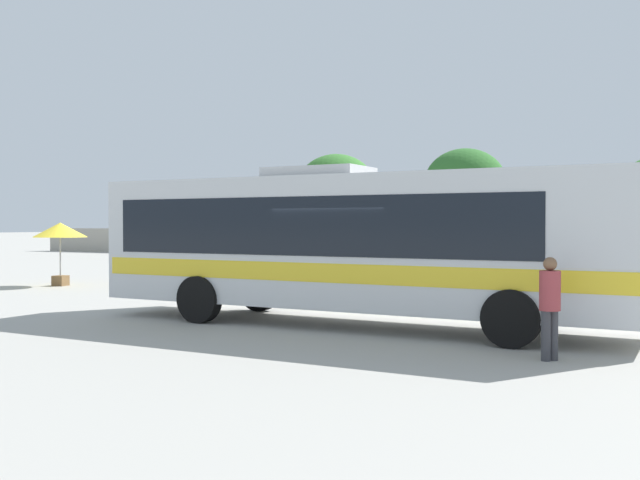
% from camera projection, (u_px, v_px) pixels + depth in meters
% --- Properties ---
extents(ground_plane, '(300.00, 300.00, 0.00)m').
position_uv_depth(ground_plane, '(477.00, 289.00, 24.29)').
color(ground_plane, '#A3A099').
extents(perimeter_wall, '(80.00, 0.30, 1.84)m').
position_uv_depth(perimeter_wall, '(564.00, 247.00, 40.14)').
color(perimeter_wall, '#9E998C').
rests_on(perimeter_wall, ground_plane).
extents(coach_bus_silver_yellow, '(11.79, 2.84, 3.42)m').
position_uv_depth(coach_bus_silver_yellow, '(349.00, 240.00, 15.51)').
color(coach_bus_silver_yellow, silver).
rests_on(coach_bus_silver_yellow, ground_plane).
extents(attendant_by_bus_door, '(0.47, 0.47, 1.66)m').
position_uv_depth(attendant_by_bus_door, '(550.00, 302.00, 11.49)').
color(attendant_by_bus_door, '#38383D').
rests_on(attendant_by_bus_door, ground_plane).
extents(vendor_umbrella_secondary_yellow, '(1.87, 1.87, 2.23)m').
position_uv_depth(vendor_umbrella_secondary_yellow, '(60.00, 232.00, 25.43)').
color(vendor_umbrella_secondary_yellow, gray).
rests_on(vendor_umbrella_secondary_yellow, ground_plane).
extents(parked_car_leftmost_grey, '(4.53, 2.23, 1.53)m').
position_uv_depth(parked_car_leftmost_grey, '(365.00, 248.00, 40.90)').
color(parked_car_leftmost_grey, slate).
rests_on(parked_car_leftmost_grey, ground_plane).
extents(parked_car_second_black, '(4.61, 2.01, 1.54)m').
position_uv_depth(parked_car_second_black, '(473.00, 250.00, 38.28)').
color(parked_car_second_black, black).
rests_on(parked_car_second_black, ground_plane).
extents(parked_car_third_dark_blue, '(4.33, 2.25, 1.42)m').
position_uv_depth(parked_car_third_dark_blue, '(583.00, 252.00, 36.54)').
color(parked_car_third_dark_blue, navy).
rests_on(parked_car_third_dark_blue, ground_plane).
extents(roadside_tree_left, '(5.60, 5.60, 7.13)m').
position_uv_depth(roadside_tree_left, '(336.00, 188.00, 51.09)').
color(roadside_tree_left, brown).
rests_on(roadside_tree_left, ground_plane).
extents(roadside_tree_midleft, '(5.23, 5.23, 7.07)m').
position_uv_depth(roadside_tree_midleft, '(465.00, 183.00, 46.61)').
color(roadside_tree_midleft, brown).
rests_on(roadside_tree_midleft, ground_plane).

